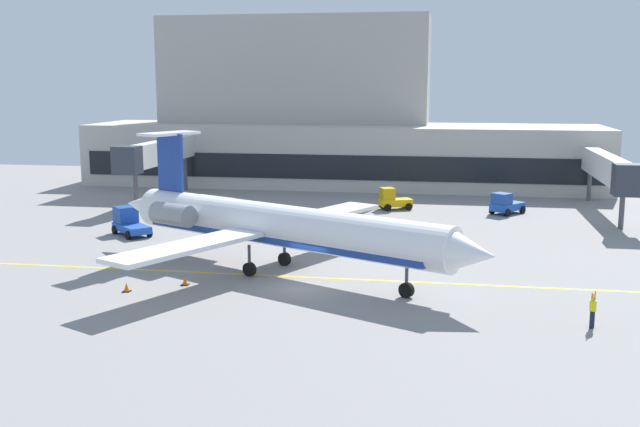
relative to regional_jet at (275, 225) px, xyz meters
name	(u,v)px	position (x,y,z in m)	size (l,w,h in m)	color
ground	(305,287)	(2.62, -3.13, -3.22)	(120.00, 120.00, 0.11)	gray
terminal_building	(323,120)	(-4.53, 44.85, 4.58)	(61.80, 14.76, 20.37)	#B7B2A8
jet_bridge_west	(157,154)	(-19.07, 27.08, 1.86)	(2.40, 18.13, 6.41)	silver
jet_bridge_east	(609,169)	(25.70, 26.14, 1.22)	(2.40, 19.96, 5.75)	silver
regional_jet	(275,225)	(0.00, 0.00, 0.00)	(28.13, 23.07, 8.83)	white
baggage_tug	(129,222)	(-14.71, 10.03, -2.15)	(4.17, 4.06, 2.24)	#1E4CB2
pushback_tractor	(506,204)	(16.46, 25.32, -2.22)	(3.53, 3.82, 2.08)	#1E4CB2
belt_loader	(393,200)	(5.70, 26.04, -2.20)	(3.44, 2.77, 2.18)	#E5B20C
marshaller	(593,310)	(18.56, -8.35, -2.21)	(0.49, 0.76, 1.90)	#191E33
safety_cone_alpha	(127,288)	(-7.71, -6.11, -2.92)	(0.47, 0.47, 0.55)	orange
safety_cone_bravo	(185,281)	(-4.78, -4.09, -2.92)	(0.47, 0.47, 0.55)	orange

